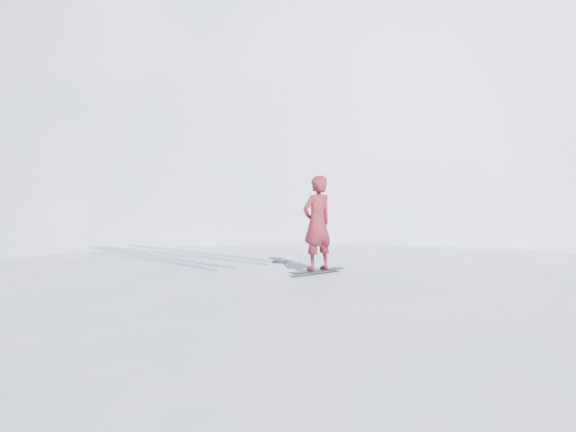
% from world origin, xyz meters
% --- Properties ---
extents(ground, '(400.00, 400.00, 0.00)m').
position_xyz_m(ground, '(0.00, 0.00, 0.00)').
color(ground, white).
rests_on(ground, ground).
extents(near_ridge, '(36.00, 28.00, 4.80)m').
position_xyz_m(near_ridge, '(1.00, 3.00, 0.00)').
color(near_ridge, white).
rests_on(near_ridge, ground).
extents(summit_peak, '(60.00, 56.00, 56.00)m').
position_xyz_m(summit_peak, '(22.00, 26.00, 0.00)').
color(summit_peak, white).
rests_on(summit_peak, ground).
extents(peak_shoulder, '(28.00, 24.00, 18.00)m').
position_xyz_m(peak_shoulder, '(10.00, 20.00, 0.00)').
color(peak_shoulder, white).
rests_on(peak_shoulder, ground).
extents(wind_bumps, '(16.00, 14.40, 1.00)m').
position_xyz_m(wind_bumps, '(-0.56, 2.12, 0.00)').
color(wind_bumps, white).
rests_on(wind_bumps, ground).
extents(snowboard, '(1.32, 0.27, 0.02)m').
position_xyz_m(snowboard, '(-0.51, 0.04, 2.41)').
color(snowboard, black).
rests_on(snowboard, near_ridge).
extents(snowboarder, '(0.72, 0.48, 1.95)m').
position_xyz_m(snowboarder, '(-0.51, 0.04, 3.40)').
color(snowboarder, maroon).
rests_on(snowboarder, snowboard).
extents(board_tracks, '(2.70, 5.95, 0.04)m').
position_xyz_m(board_tracks, '(-1.75, 4.43, 2.42)').
color(board_tracks, silver).
rests_on(board_tracks, ground).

